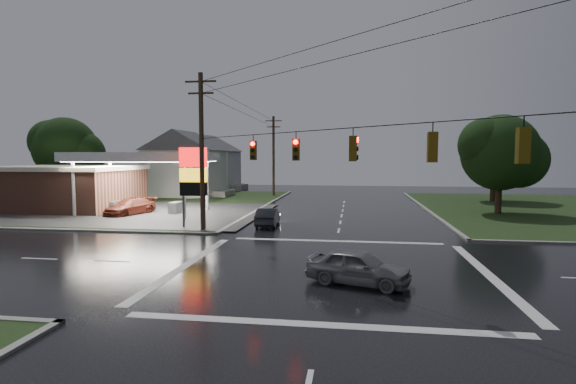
# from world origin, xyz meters

# --- Properties ---
(ground) EXTENTS (120.00, 120.00, 0.00)m
(ground) POSITION_xyz_m (0.00, 0.00, 0.00)
(ground) COLOR black
(ground) RESTS_ON ground
(grass_nw) EXTENTS (36.00, 36.00, 0.08)m
(grass_nw) POSITION_xyz_m (-26.00, 26.00, 0.04)
(grass_nw) COLOR #1A3216
(grass_nw) RESTS_ON ground
(gas_station) EXTENTS (26.20, 18.00, 5.60)m
(gas_station) POSITION_xyz_m (-25.68, 19.70, 2.55)
(gas_station) COLOR #2D2D2D
(gas_station) RESTS_ON ground
(pylon_sign) EXTENTS (2.00, 0.35, 6.00)m
(pylon_sign) POSITION_xyz_m (-10.50, 10.50, 4.01)
(pylon_sign) COLOR #59595E
(pylon_sign) RESTS_ON ground
(utility_pole_nw) EXTENTS (2.20, 0.32, 11.00)m
(utility_pole_nw) POSITION_xyz_m (-9.50, 9.50, 5.72)
(utility_pole_nw) COLOR #382619
(utility_pole_nw) RESTS_ON ground
(utility_pole_n) EXTENTS (2.20, 0.32, 10.50)m
(utility_pole_n) POSITION_xyz_m (-9.50, 38.00, 5.47)
(utility_pole_n) COLOR #382619
(utility_pole_n) RESTS_ON ground
(traffic_signals) EXTENTS (26.87, 26.87, 1.47)m
(traffic_signals) POSITION_xyz_m (0.02, -0.02, 6.48)
(traffic_signals) COLOR black
(traffic_signals) RESTS_ON ground
(house_near) EXTENTS (11.05, 8.48, 8.60)m
(house_near) POSITION_xyz_m (-20.95, 36.00, 4.41)
(house_near) COLOR silver
(house_near) RESTS_ON ground
(house_far) EXTENTS (11.05, 8.48, 8.60)m
(house_far) POSITION_xyz_m (-21.95, 48.00, 4.41)
(house_far) COLOR silver
(house_far) RESTS_ON ground
(tree_nw_behind) EXTENTS (8.93, 7.60, 10.00)m
(tree_nw_behind) POSITION_xyz_m (-33.84, 29.99, 6.18)
(tree_nw_behind) COLOR black
(tree_nw_behind) RESTS_ON ground
(tree_ne_near) EXTENTS (7.99, 6.80, 8.98)m
(tree_ne_near) POSITION_xyz_m (14.14, 21.99, 5.56)
(tree_ne_near) COLOR black
(tree_ne_near) RESTS_ON ground
(tree_ne_far) EXTENTS (8.46, 7.20, 9.80)m
(tree_ne_far) POSITION_xyz_m (17.15, 33.99, 6.18)
(tree_ne_far) COLOR black
(tree_ne_far) RESTS_ON ground
(car_north) EXTENTS (1.68, 4.22, 1.37)m
(car_north) POSITION_xyz_m (-5.38, 12.42, 0.68)
(car_north) COLOR #21252A
(car_north) RESTS_ON ground
(car_crossing) EXTENTS (4.60, 2.98, 1.46)m
(car_crossing) POSITION_xyz_m (1.22, -2.31, 0.73)
(car_crossing) COLOR slate
(car_crossing) RESTS_ON ground
(car_pump) EXTENTS (3.57, 5.57, 1.50)m
(car_pump) POSITION_xyz_m (-18.77, 16.78, 0.75)
(car_pump) COLOR #5B1F14
(car_pump) RESTS_ON ground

